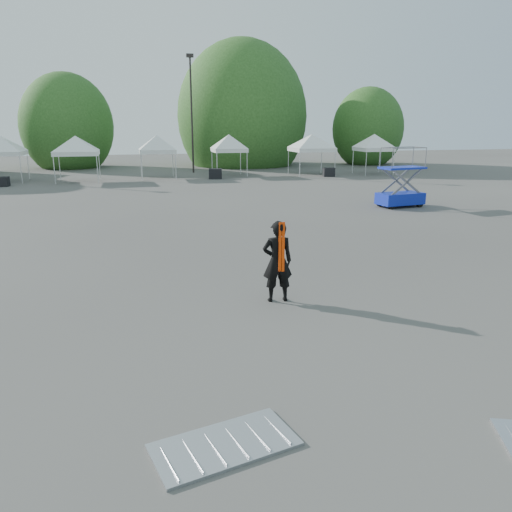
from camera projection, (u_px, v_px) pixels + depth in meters
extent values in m
plane|color=#474442|center=(233.00, 288.00, 13.24)|extent=(120.00, 120.00, 0.00)
cylinder|color=black|center=(192.00, 117.00, 42.70)|extent=(0.16, 0.16, 9.50)
cube|color=black|center=(190.00, 55.00, 41.43)|extent=(0.60, 0.25, 0.30)
cylinder|color=#382314|center=(70.00, 156.00, 48.53)|extent=(0.36, 0.36, 2.27)
ellipsoid|color=#264C19|center=(67.00, 126.00, 47.80)|extent=(4.16, 4.16, 4.78)
cylinder|color=#382314|center=(242.00, 151.00, 51.53)|extent=(0.36, 0.36, 2.80)
ellipsoid|color=#264C19|center=(242.00, 117.00, 50.64)|extent=(5.12, 5.12, 5.89)
cylinder|color=#382314|center=(366.00, 154.00, 52.82)|extent=(0.36, 0.36, 2.10)
ellipsoid|color=#264C19|center=(368.00, 129.00, 52.15)|extent=(3.84, 3.84, 4.42)
cylinder|color=silver|center=(21.00, 169.00, 35.78)|extent=(0.06, 0.06, 2.00)
cylinder|color=silver|center=(28.00, 166.00, 38.46)|extent=(0.06, 0.06, 2.00)
cube|color=white|center=(2.00, 153.00, 36.50)|extent=(3.06, 3.06, 0.30)
pyramid|color=white|center=(0.00, 136.00, 36.18)|extent=(4.33, 4.33, 1.10)
cylinder|color=silver|center=(54.00, 170.00, 35.26)|extent=(0.06, 0.06, 2.00)
cylinder|color=silver|center=(97.00, 169.00, 35.95)|extent=(0.06, 0.06, 2.00)
cylinder|color=silver|center=(60.00, 167.00, 37.99)|extent=(0.06, 0.06, 2.00)
cylinder|color=silver|center=(100.00, 166.00, 38.68)|extent=(0.06, 0.06, 2.00)
cube|color=white|center=(77.00, 153.00, 36.69)|extent=(3.12, 3.12, 0.30)
pyramid|color=white|center=(75.00, 136.00, 36.37)|extent=(4.41, 4.41, 1.10)
cylinder|color=silver|center=(142.00, 167.00, 37.68)|extent=(0.06, 0.06, 2.00)
cylinder|color=silver|center=(176.00, 166.00, 38.28)|extent=(0.06, 0.06, 2.00)
cylinder|color=silver|center=(141.00, 164.00, 40.07)|extent=(0.06, 0.06, 2.00)
cylinder|color=silver|center=(173.00, 164.00, 40.67)|extent=(0.06, 0.06, 2.00)
cube|color=white|center=(157.00, 151.00, 38.90)|extent=(2.74, 2.74, 0.30)
pyramid|color=white|center=(156.00, 135.00, 38.57)|extent=(3.88, 3.88, 1.10)
cylinder|color=silver|center=(217.00, 165.00, 39.50)|extent=(0.06, 0.06, 2.00)
cylinder|color=silver|center=(247.00, 164.00, 40.08)|extent=(0.06, 0.06, 2.00)
cylinder|color=silver|center=(212.00, 163.00, 41.79)|extent=(0.06, 0.06, 2.00)
cylinder|color=silver|center=(241.00, 162.00, 42.37)|extent=(0.06, 0.06, 2.00)
cube|color=white|center=(229.00, 150.00, 40.66)|extent=(2.65, 2.65, 0.30)
pyramid|color=white|center=(229.00, 134.00, 40.33)|extent=(3.74, 3.74, 1.10)
cylinder|color=silver|center=(300.00, 164.00, 40.01)|extent=(0.06, 0.06, 2.00)
cylinder|color=silver|center=(335.00, 164.00, 40.73)|extent=(0.06, 0.06, 2.00)
cylinder|color=silver|center=(288.00, 162.00, 42.85)|extent=(0.06, 0.06, 2.00)
cylinder|color=silver|center=(321.00, 161.00, 43.56)|extent=(0.06, 0.06, 2.00)
cube|color=white|center=(311.00, 150.00, 41.51)|extent=(3.23, 3.23, 0.30)
pyramid|color=white|center=(312.00, 134.00, 41.19)|extent=(4.56, 4.56, 1.10)
cylinder|color=silver|center=(366.00, 163.00, 40.99)|extent=(0.06, 0.06, 2.00)
cylinder|color=silver|center=(394.00, 163.00, 41.58)|extent=(0.06, 0.06, 2.00)
cylinder|color=silver|center=(353.00, 161.00, 43.36)|extent=(0.06, 0.06, 2.00)
cylinder|color=silver|center=(379.00, 161.00, 43.95)|extent=(0.06, 0.06, 2.00)
cube|color=white|center=(374.00, 149.00, 42.19)|extent=(2.73, 2.73, 0.30)
pyramid|color=white|center=(375.00, 134.00, 41.87)|extent=(3.86, 3.86, 1.10)
imported|color=black|center=(277.00, 261.00, 12.02)|extent=(0.77, 0.54, 2.00)
cube|color=#F63A04|center=(280.00, 247.00, 11.73)|extent=(0.16, 0.03, 1.20)
cube|color=#0E0CA4|center=(400.00, 198.00, 25.88)|extent=(2.50, 1.51, 0.59)
cube|color=#0E0CA4|center=(402.00, 168.00, 25.47)|extent=(2.40, 1.44, 0.10)
cylinder|color=black|center=(392.00, 206.00, 25.18)|extent=(0.37, 0.20, 0.35)
cylinder|color=black|center=(420.00, 204.00, 25.84)|extent=(0.37, 0.20, 0.35)
cylinder|color=black|center=(380.00, 203.00, 26.06)|extent=(0.37, 0.20, 0.35)
cylinder|color=black|center=(407.00, 201.00, 26.71)|extent=(0.37, 0.20, 0.35)
cube|color=#ACAEB4|center=(225.00, 445.00, 6.74)|extent=(2.10, 1.39, 0.04)
cube|color=black|center=(2.00, 182.00, 34.20)|extent=(0.92, 0.76, 0.66)
cube|color=black|center=(215.00, 174.00, 38.90)|extent=(1.13, 0.95, 0.78)
cube|color=black|center=(329.00, 172.00, 40.57)|extent=(1.00, 0.84, 0.70)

